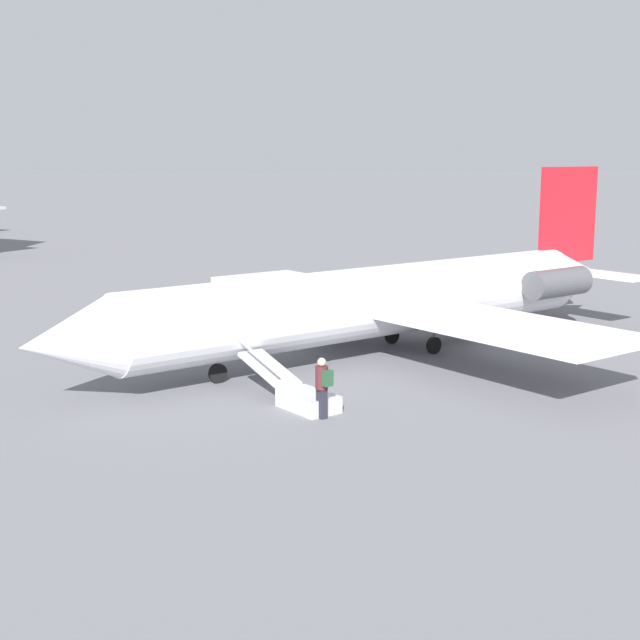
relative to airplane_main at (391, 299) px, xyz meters
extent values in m
plane|color=slate|center=(0.83, 0.29, -2.03)|extent=(600.00, 600.00, 0.00)
cylinder|color=silver|center=(0.83, 0.29, -0.03)|extent=(19.93, 8.98, 2.58)
cone|color=silver|center=(11.72, 4.02, -0.03)|extent=(3.50, 3.31, 2.52)
cone|color=silver|center=(-10.30, -3.53, -0.03)|extent=(3.99, 3.47, 2.52)
cube|color=red|center=(-9.66, -3.31, 2.67)|extent=(3.48, 1.36, 4.12)
cube|color=silver|center=(-10.00, -3.43, 0.23)|extent=(3.80, 7.32, 0.13)
cube|color=silver|center=(-1.91, 5.19, -0.22)|extent=(6.65, 9.36, 0.26)
cube|color=silver|center=(1.67, -5.27, -0.22)|extent=(6.65, 9.36, 0.26)
cylinder|color=#4C4C51|center=(-7.55, -0.67, 0.16)|extent=(3.30, 2.10, 1.16)
cylinder|color=#4C4C51|center=(-6.37, -4.10, 0.16)|extent=(3.30, 2.10, 1.16)
cylinder|color=black|center=(7.04, 2.41, -1.71)|extent=(0.65, 0.36, 0.64)
cylinder|color=#4C4C51|center=(7.04, 2.41, -1.29)|extent=(0.11, 0.11, 0.20)
cylinder|color=black|center=(-1.45, 0.73, -1.71)|extent=(0.65, 0.36, 0.64)
cylinder|color=#4C4C51|center=(-1.45, 0.73, -1.29)|extent=(0.11, 0.11, 0.20)
cylinder|color=black|center=(-0.70, -1.46, -1.71)|extent=(0.65, 0.36, 0.64)
cylinder|color=#4C4C51|center=(-0.70, -1.46, -1.29)|extent=(0.11, 0.11, 0.20)
cube|color=#B2B2B7|center=(5.19, 6.26, -1.78)|extent=(1.62, 2.06, 0.50)
cube|color=#B2B2B7|center=(5.84, 4.37, -1.20)|extent=(1.58, 2.41, 0.77)
cube|color=#B2B2B7|center=(6.26, 4.51, -0.70)|extent=(0.78, 2.12, 0.72)
cube|color=#23232D|center=(5.09, 7.18, -1.60)|extent=(0.28, 0.33, 0.85)
cylinder|color=#4C1E23|center=(5.09, 7.18, -0.85)|extent=(0.36, 0.36, 0.65)
sphere|color=beige|center=(5.09, 7.18, -0.41)|extent=(0.24, 0.24, 0.24)
cube|color=#23472D|center=(5.00, 7.44, -0.82)|extent=(0.32, 0.26, 0.44)
camera|label=1|loc=(12.70, 30.00, 5.28)|focal=50.00mm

